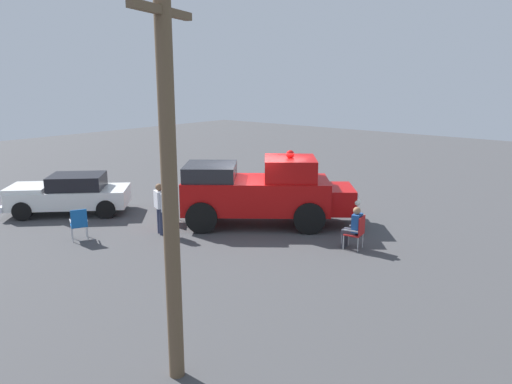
{
  "coord_description": "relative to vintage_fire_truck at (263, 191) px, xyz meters",
  "views": [
    {
      "loc": [
        -12.74,
        -10.54,
        5.0
      ],
      "look_at": [
        -0.1,
        0.03,
        1.14
      ],
      "focal_mm": 34.79,
      "sensor_mm": 36.0,
      "label": 1
    }
  ],
  "objects": [
    {
      "name": "vintage_fire_truck",
      "position": [
        0.0,
        0.0,
        0.0
      ],
      "size": [
        5.41,
        6.0,
        2.59
      ],
      "color": "black",
      "rests_on": "ground"
    },
    {
      "name": "traffic_cone",
      "position": [
        2.49,
        1.67,
        -0.89
      ],
      "size": [
        0.4,
        0.4,
        0.64
      ],
      "color": "orange",
      "rests_on": "ground"
    },
    {
      "name": "ground_plane",
      "position": [
        -0.05,
        0.15,
        -1.2
      ],
      "size": [
        60.0,
        60.0,
        0.0
      ],
      "primitive_type": "plane",
      "color": "#424244"
    },
    {
      "name": "classic_hot_rod",
      "position": [
        -3.52,
        6.44,
        -0.45
      ],
      "size": [
        4.41,
        4.38,
        1.46
      ],
      "color": "black",
      "rests_on": "ground"
    },
    {
      "name": "spectator_seated",
      "position": [
        -0.23,
        -3.63,
        -0.5
      ],
      "size": [
        0.46,
        0.59,
        1.29
      ],
      "color": "#383842",
      "rests_on": "ground"
    },
    {
      "name": "lawn_chair_near_truck",
      "position": [
        -0.2,
        -3.76,
        -0.61
      ],
      "size": [
        0.58,
        0.57,
        1.02
      ],
      "color": "#B7BABF",
      "rests_on": "ground"
    },
    {
      "name": "utility_pole",
      "position": [
        -7.85,
        -4.49,
        2.21
      ],
      "size": [
        1.63,
        0.72,
        6.53
      ],
      "color": "brown",
      "rests_on": "ground"
    },
    {
      "name": "lawn_chair_by_car",
      "position": [
        -5.01,
        3.28,
        -0.61
      ],
      "size": [
        0.66,
        0.66,
        1.02
      ],
      "color": "#B7BABF",
      "rests_on": "ground"
    },
    {
      "name": "lawn_chair_spare",
      "position": [
        -1.94,
        2.69,
        -0.61
      ],
      "size": [
        0.69,
        0.69,
        1.02
      ],
      "color": "#B7BABF",
      "rests_on": "ground"
    },
    {
      "name": "spectator_standing",
      "position": [
        -2.97,
        1.86,
        -0.23
      ],
      "size": [
        0.4,
        0.63,
        1.68
      ],
      "color": "#2D334C",
      "rests_on": "ground"
    }
  ]
}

